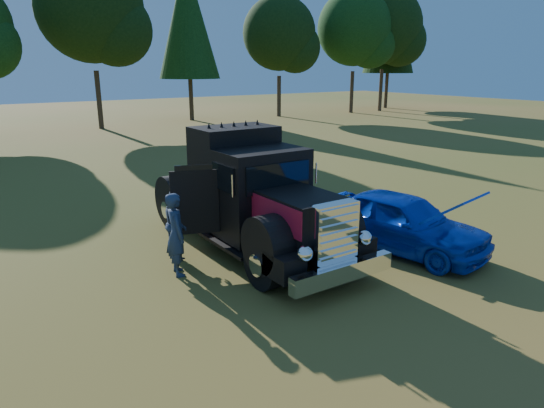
% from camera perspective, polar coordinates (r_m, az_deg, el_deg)
% --- Properties ---
extents(ground, '(120.00, 120.00, 0.00)m').
position_cam_1_polar(ground, '(10.00, 5.42, -10.69)').
color(ground, '#3B5218').
rests_on(ground, ground).
extents(treeline, '(72.10, 24.04, 13.84)m').
position_cam_1_polar(treeline, '(34.99, -26.25, 19.72)').
color(treeline, '#2D2116').
rests_on(treeline, ground).
extents(diamond_t_truck, '(3.32, 7.16, 3.00)m').
position_cam_1_polar(diamond_t_truck, '(11.99, -2.29, 0.50)').
color(diamond_t_truck, black).
rests_on(diamond_t_truck, ground).
extents(hotrod_coupe, '(2.52, 4.58, 1.89)m').
position_cam_1_polar(hotrod_coupe, '(12.47, 15.00, -2.01)').
color(hotrod_coupe, '#061497').
rests_on(hotrod_coupe, ground).
extents(spectator_near, '(0.56, 0.75, 1.86)m').
position_cam_1_polar(spectator_near, '(10.80, -11.19, -3.51)').
color(spectator_near, '#1D2845').
rests_on(spectator_near, ground).
extents(spectator_far, '(0.85, 0.96, 1.66)m').
position_cam_1_polar(spectator_far, '(11.86, -11.00, -2.23)').
color(spectator_far, '#202B4C').
rests_on(spectator_far, ground).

